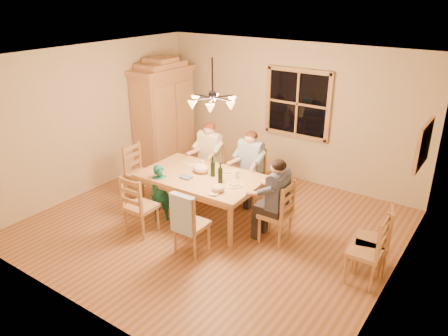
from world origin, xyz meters
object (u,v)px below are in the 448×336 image
Objects in this scene: chair_end_right at (275,223)px; adult_slate_man at (277,191)px; dining_table at (201,181)px; chair_spare_front at (363,261)px; chair_near_left at (142,215)px; armoire at (164,118)px; adult_woman at (209,149)px; chair_far_right at (250,186)px; chair_near_right at (192,233)px; chair_end_left at (141,182)px; chair_spare_back at (371,250)px; wine_bottle_a at (213,167)px; chair_far_left at (210,175)px; chandelier at (213,101)px; adult_plaid_man at (250,158)px; wine_bottle_b at (220,173)px; child at (161,193)px.

adult_slate_man is (-0.00, -0.00, 0.54)m from chair_end_right.
chair_spare_front reaches higher than dining_table.
chair_near_left is 2.08m from chair_end_right.
adult_woman is at bearing -18.01° from armoire.
armoire is 2.59m from chair_far_right.
chair_near_right is at bearing 117.90° from adult_woman.
chair_end_left and chair_end_right have the same top height.
chair_spare_back is at bearing 159.81° from chair_far_right.
chair_far_right is 1.00× the size of chair_spare_front.
wine_bottle_a is at bearing 128.03° from adult_woman.
dining_table is 2.02× the size of chair_far_left.
chair_end_left is 4.17m from chair_spare_front.
chandelier is 1.64m from adult_plaid_man.
chair_end_right is 3.00× the size of wine_bottle_a.
wine_bottle_a and wine_bottle_b have the same top height.
chair_spare_front is at bearing -18.31° from armoire.
dining_table is at bearing 117.90° from adult_woman.
armoire reaches higher than adult_woman.
dining_table is 1.11m from chair_far_left.
chandelier is at bearing 87.87° from adult_plaid_man.
wine_bottle_b is at bearing 132.44° from chair_far_left.
armoire is 2.32× the size of chair_far_left.
chair_far_left and chair_spare_back have the same top height.
chair_near_right is at bearing 0.00° from chair_near_left.
child is (-0.84, -1.41, 0.19)m from chair_far_right.
chair_spare_front is at bearing -5.94° from wine_bottle_a.
chair_far_left is 1.00× the size of chair_near_right.
chandelier reaches higher than chair_near_right.
dining_table is 6.06× the size of wine_bottle_a.
adult_plaid_man is at bearing 77.48° from wine_bottle_a.
chair_spare_front is at bearing -100.33° from chair_end_right.
child is (-0.82, -0.33, -1.59)m from chandelier.
chair_spare_front is (1.43, -0.22, -0.54)m from adult_slate_man.
chair_far_right is 1.00× the size of chair_near_right.
adult_plaid_man is at bearing 89.34° from chandelier.
adult_slate_man is 0.88× the size of chair_spare_front.
chair_near_right is (0.16, -1.86, 0.00)m from chair_far_right.
adult_slate_man is (0.85, 0.95, 0.54)m from chair_near_right.
adult_woman is 0.88m from adult_plaid_man.
chandelier is 1.16m from wine_bottle_b.
chair_far_right and chair_near_left have the same top height.
wine_bottle_a is at bearing 86.11° from adult_slate_man.
adult_slate_man is (3.44, -1.39, -0.22)m from armoire.
chair_near_left is at bearing 100.94° from chair_spare_front.
chair_end_right is 1.13× the size of adult_woman.
chair_end_left is 1.01× the size of child.
chandelier is 3.06m from armoire.
chair_far_left and chair_spare_front have the same top height.
wine_bottle_b is at bearing 95.28° from chair_near_right.
chair_spare_back is (4.16, 0.15, 0.00)m from chair_end_left.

